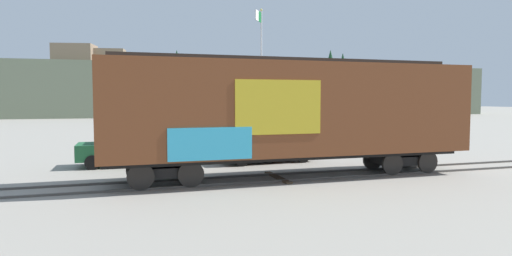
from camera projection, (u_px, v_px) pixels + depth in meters
The scene contains 7 objects.
ground_plane at pixel (271, 179), 16.99m from camera, with size 260.00×260.00×0.00m, color gray.
track at pixel (309, 176), 17.44m from camera, with size 60.01×4.52×0.08m.
freight_car at pixel (292, 111), 17.04m from camera, with size 14.51×3.56×4.69m.
flagpole at pixel (260, 61), 30.36m from camera, with size 0.80×1.15×9.31m.
hillside at pixel (162, 91), 90.17m from camera, with size 122.70×39.06×12.85m.
parked_car_green at pixel (127, 146), 20.31m from camera, with size 4.48×2.09×1.79m.
parked_car_black at pixel (265, 145), 21.39m from camera, with size 4.83×2.39×1.67m.
Camera 1 is at (-4.93, -16.09, 3.10)m, focal length 30.75 mm.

